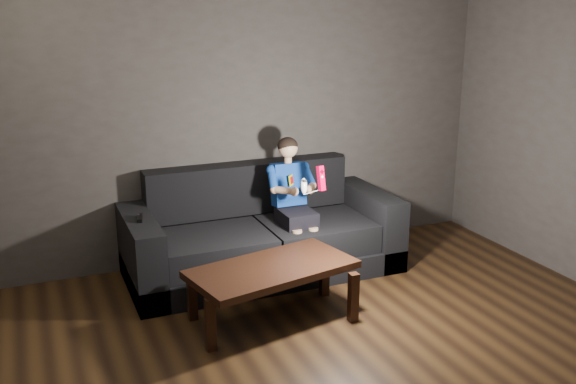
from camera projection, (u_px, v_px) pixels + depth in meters
name	position (u px, v px, depth m)	size (l,w,h in m)	color
back_wall	(232.00, 113.00, 5.74)	(5.00, 0.04, 2.70)	#393431
sofa	(261.00, 239.00, 5.65)	(2.35, 1.01, 0.91)	black
child	(293.00, 191.00, 5.56)	(0.42, 0.52, 1.03)	black
wii_remote_red	(321.00, 178.00, 5.18)	(0.07, 0.08, 0.21)	#CC002F
nunchuk_white	(304.00, 186.00, 5.14)	(0.07, 0.09, 0.14)	silver
wii_remote_black	(140.00, 218.00, 5.08)	(0.07, 0.16, 0.03)	black
coffee_table	(272.00, 273.00, 4.72)	(1.31, 0.84, 0.44)	black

